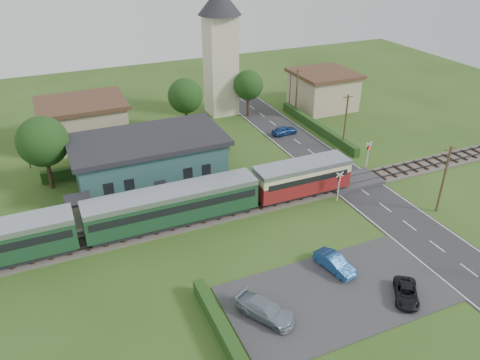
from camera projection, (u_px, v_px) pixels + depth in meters
name	position (u px, v px, depth m)	size (l,w,h in m)	color
ground	(280.00, 212.00, 45.79)	(120.00, 120.00, 0.00)	#2D4C19
railway_track	(270.00, 201.00, 47.34)	(76.00, 3.20, 0.49)	#4C443D
road	(364.00, 191.00, 49.29)	(6.00, 70.00, 0.05)	#28282B
car_park	(336.00, 294.00, 35.60)	(17.00, 9.00, 0.08)	#333335
crossing_deck	(353.00, 181.00, 50.80)	(6.20, 3.40, 0.45)	#333335
platform	(166.00, 206.00, 46.34)	(30.00, 3.00, 0.45)	gray
equipment_hut	(80.00, 210.00, 42.80)	(2.30, 2.30, 2.55)	beige
station_building	(149.00, 160.00, 49.81)	(16.00, 9.00, 5.30)	#2B5959
train	(138.00, 213.00, 41.69)	(43.20, 2.90, 3.40)	#232328
church_tower	(220.00, 43.00, 65.11)	(6.00, 6.00, 17.60)	beige
house_west	(83.00, 121.00, 59.25)	(10.80, 8.80, 5.50)	tan
house_east	(323.00, 89.00, 70.74)	(8.80, 8.80, 5.50)	tan
hedge_carpark	(220.00, 326.00, 32.00)	(0.80, 9.00, 1.20)	#193814
hedge_roadside	(317.00, 127.00, 63.34)	(0.80, 18.00, 1.20)	#193814
hedge_station	(141.00, 160.00, 54.41)	(22.00, 0.80, 1.30)	#193814
tree_a	(43.00, 142.00, 47.42)	(5.20, 5.20, 8.00)	#332316
tree_b	(185.00, 96.00, 61.14)	(4.60, 4.60, 7.34)	#332316
tree_c	(248.00, 85.00, 66.44)	(4.20, 4.20, 6.78)	#332316
utility_pole_b	(444.00, 179.00, 44.21)	(1.40, 0.22, 7.00)	#473321
utility_pole_c	(345.00, 121.00, 57.06)	(1.40, 0.22, 7.00)	#473321
utility_pole_d	(297.00, 93.00, 66.70)	(1.40, 0.22, 7.00)	#473321
crossing_signal_near	(339.00, 182.00, 46.68)	(0.84, 0.28, 3.28)	silver
crossing_signal_far	(368.00, 151.00, 53.06)	(0.84, 0.28, 3.28)	silver
streetlamp_west	(25.00, 144.00, 52.66)	(0.30, 0.30, 5.15)	#3F3F47
streetlamp_east	(290.00, 85.00, 71.63)	(0.30, 0.30, 5.15)	#3F3F47
car_on_road	(285.00, 130.00, 62.27)	(1.39, 3.45, 1.18)	navy
car_park_blue	(335.00, 263.00, 37.80)	(1.33, 3.81, 1.26)	#1D4C88
car_park_silver	(266.00, 310.00, 33.17)	(1.83, 4.51, 1.31)	#8997A7
car_park_dark	(406.00, 293.00, 34.92)	(1.64, 3.56, 0.99)	black
pedestrian_near	(215.00, 189.00, 47.31)	(0.59, 0.39, 1.62)	gray
pedestrian_far	(121.00, 210.00, 43.72)	(0.80, 0.62, 1.64)	gray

